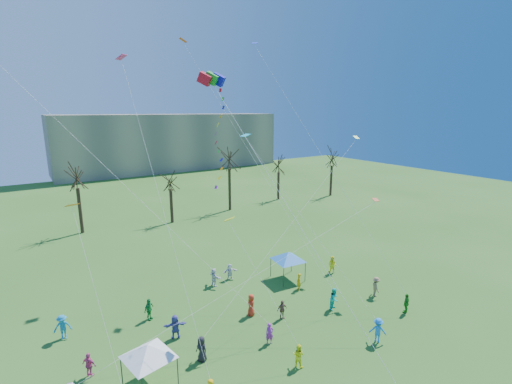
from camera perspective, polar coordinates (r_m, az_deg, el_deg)
ground at (r=25.15m, az=10.07°, el=-27.17°), size 160.00×160.00×0.00m
distant_building at (r=102.35m, az=-13.35°, el=7.82°), size 60.00×14.00×15.00m
bare_tree_row at (r=52.64m, az=-17.13°, el=2.24°), size 71.40×8.77×10.75m
big_box_kite at (r=24.27m, az=-5.33°, el=8.23°), size 2.83×7.46×20.75m
canopy_tent_white at (r=23.77m, az=-16.89°, el=-23.17°), size 3.60×3.60×2.75m
canopy_tent_blue at (r=35.05m, az=5.14°, el=-10.19°), size 3.71×3.71×2.80m
festival_crowd at (r=28.53m, az=-2.54°, el=-19.36°), size 25.43×15.39×1.86m
small_kites_aloft at (r=28.04m, az=-6.85°, el=9.34°), size 31.95×18.11×33.59m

